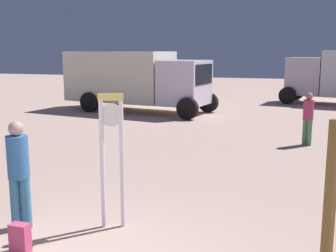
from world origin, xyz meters
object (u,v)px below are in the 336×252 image
object	(u,v)px
standing_clock	(112,149)
box_truck_near	(134,78)
person_near_clock	(19,169)
backpack	(20,238)
person_distant	(308,116)

from	to	relation	value
standing_clock	box_truck_near	bearing A→B (deg)	110.08
standing_clock	person_near_clock	distance (m)	1.47
person_near_clock	box_truck_near	bearing A→B (deg)	103.76
standing_clock	backpack	world-z (taller)	standing_clock
backpack	box_truck_near	bearing A→B (deg)	105.03
backpack	person_near_clock	bearing A→B (deg)	125.15
standing_clock	person_distant	distance (m)	7.65
standing_clock	box_truck_near	distance (m)	12.99
person_distant	box_truck_near	size ratio (longest dim) A/B	0.22
standing_clock	person_near_clock	bearing A→B (deg)	-160.48
person_near_clock	person_distant	xyz separation A→B (m)	(4.42, 7.48, -0.08)
box_truck_near	standing_clock	bearing A→B (deg)	-69.92
person_near_clock	person_distant	distance (m)	8.69
standing_clock	backpack	xyz separation A→B (m)	(-0.87, -1.17, -1.07)
backpack	box_truck_near	distance (m)	13.91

